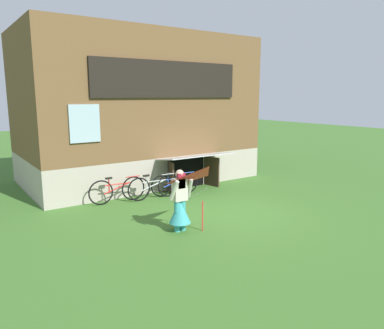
{
  "coord_description": "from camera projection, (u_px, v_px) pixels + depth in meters",
  "views": [
    {
      "loc": [
        -6.44,
        -7.65,
        3.21
      ],
      "look_at": [
        -0.45,
        1.0,
        1.25
      ],
      "focal_mm": 34.75,
      "sensor_mm": 36.0,
      "label": 1
    }
  ],
  "objects": [
    {
      "name": "ground_plane",
      "position": [
        225.0,
        212.0,
        10.38
      ],
      "size": [
        60.0,
        60.0,
        0.0
      ],
      "primitive_type": "plane",
      "color": "#3D6B28"
    },
    {
      "name": "log_house",
      "position": [
        137.0,
        109.0,
        14.18
      ],
      "size": [
        8.29,
        5.74,
        5.38
      ],
      "color": "#ADA393",
      "rests_on": "ground_plane"
    },
    {
      "name": "person",
      "position": [
        180.0,
        206.0,
        8.82
      ],
      "size": [
        0.6,
        0.52,
        1.5
      ],
      "rotation": [
        0.0,
        0.0,
        0.03
      ],
      "color": "teal",
      "rests_on": "ground_plane"
    },
    {
      "name": "kite",
      "position": [
        209.0,
        185.0,
        8.44
      ],
      "size": [
        1.06,
        1.19,
        1.46
      ],
      "color": "red",
      "rests_on": "ground_plane"
    },
    {
      "name": "bicycle_blue",
      "position": [
        175.0,
        184.0,
        12.12
      ],
      "size": [
        1.66,
        0.27,
        0.76
      ],
      "rotation": [
        0.0,
        0.0,
        -0.14
      ],
      "color": "black",
      "rests_on": "ground_plane"
    },
    {
      "name": "bicycle_silver",
      "position": [
        154.0,
        187.0,
        11.66
      ],
      "size": [
        1.75,
        0.15,
        0.8
      ],
      "rotation": [
        0.0,
        0.0,
        -0.06
      ],
      "color": "black",
      "rests_on": "ground_plane"
    },
    {
      "name": "bicycle_red",
      "position": [
        117.0,
        190.0,
        11.25
      ],
      "size": [
        1.78,
        0.15,
        0.81
      ],
      "rotation": [
        0.0,
        0.0,
        -0.06
      ],
      "color": "black",
      "rests_on": "ground_plane"
    }
  ]
}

